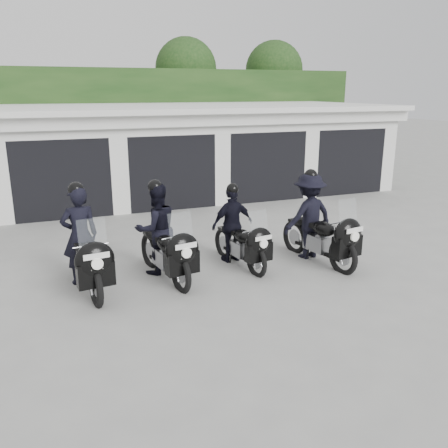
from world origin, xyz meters
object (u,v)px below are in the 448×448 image
object	(u,v)px
police_bike_a	(84,247)
police_bike_b	(161,236)
police_bike_c	(236,230)
police_bike_d	(314,221)

from	to	relation	value
police_bike_a	police_bike_b	size ratio (longest dim) A/B	1.03
police_bike_a	police_bike_c	distance (m)	3.03
police_bike_a	police_bike_d	xyz separation A→B (m)	(4.62, -0.12, 0.06)
police_bike_b	police_bike_d	distance (m)	3.21
police_bike_b	police_bike_c	distance (m)	1.60
police_bike_d	police_bike_a	bearing A→B (deg)	168.70
police_bike_c	police_bike_d	distance (m)	1.65
police_bike_b	police_bike_c	world-z (taller)	police_bike_b
police_bike_b	police_bike_d	xyz separation A→B (m)	(3.20, -0.25, 0.03)
police_bike_c	police_bike_d	size ratio (longest dim) A/B	0.87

